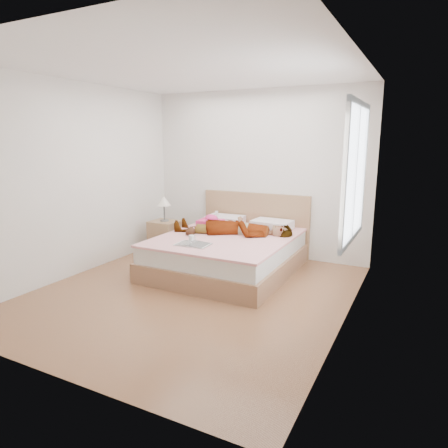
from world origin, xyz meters
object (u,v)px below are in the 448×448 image
bed (230,251)px  nightstand (165,235)px  magazine (193,244)px  plush_toy (190,231)px  towel (211,222)px  coffee_mug (192,238)px  woman (234,225)px  phone (216,213)px

bed → nightstand: 1.33m
magazine → nightstand: size_ratio=0.46×
magazine → plush_toy: size_ratio=1.98×
towel → nightstand: bearing=-177.1°
coffee_mug → nightstand: 1.35m
bed → plush_toy: bearing=-149.8°
towel → magazine: bearing=-73.7°
woman → nightstand: nightstand is taller
woman → bed: (0.01, -0.13, -0.35)m
coffee_mug → nightstand: nightstand is taller
nightstand → towel: bearing=2.9°
plush_toy → phone: bearing=91.6°
towel → magazine: 1.06m
towel → coffee_mug: (0.20, -0.88, -0.03)m
bed → nightstand: (-1.31, 0.26, 0.04)m
woman → nightstand: (-1.30, 0.12, -0.31)m
bed → plush_toy: size_ratio=9.39×
phone → magazine: size_ratio=0.22×
phone → nightstand: 0.93m
phone → nightstand: nightstand is taller
magazine → nightstand: bearing=139.2°
magazine → plush_toy: (-0.31, 0.44, 0.05)m
phone → towel: bearing=-94.8°
bed → towel: 0.64m
magazine → coffee_mug: (-0.10, 0.14, 0.03)m
magazine → plush_toy: plush_toy is taller
woman → plush_toy: bearing=-61.4°
woman → nightstand: 1.34m
coffee_mug → nightstand: (-1.03, 0.83, -0.24)m
towel → nightstand: 0.88m
magazine → phone: bearing=104.7°
woman → coffee_mug: 0.77m
bed → magazine: (-0.18, -0.72, 0.24)m
phone → bed: bed is taller
bed → coffee_mug: bed is taller
phone → bed: 0.85m
woman → coffee_mug: (-0.27, -0.71, -0.07)m
coffee_mug → towel: bearing=102.6°
bed → coffee_mug: 0.70m
phone → magazine: (0.33, -1.26, -0.18)m
woman → magazine: 0.88m
coffee_mug → plush_toy: bearing=124.6°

